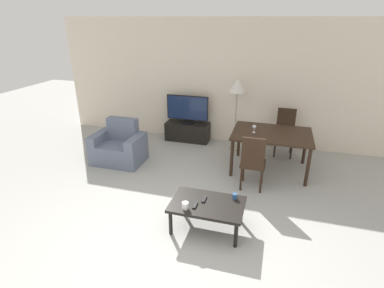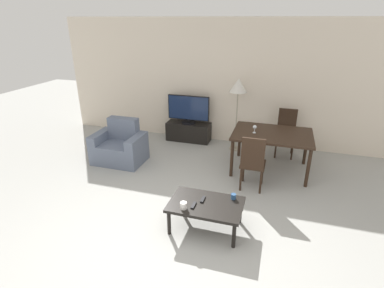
{
  "view_description": "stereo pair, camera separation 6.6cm",
  "coord_description": "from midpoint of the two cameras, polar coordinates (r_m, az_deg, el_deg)",
  "views": [
    {
      "loc": [
        1.18,
        -2.69,
        2.67
      ],
      "look_at": [
        -0.16,
        1.91,
        0.65
      ],
      "focal_mm": 28.0,
      "sensor_mm": 36.0,
      "label": 1
    },
    {
      "loc": [
        1.24,
        -2.67,
        2.67
      ],
      "look_at": [
        -0.16,
        1.91,
        0.65
      ],
      "focal_mm": 28.0,
      "sensor_mm": 36.0,
      "label": 2
    }
  ],
  "objects": [
    {
      "name": "ground_plane",
      "position": [
        3.97,
        -6.33,
        -19.53
      ],
      "size": [
        18.0,
        18.0,
        0.0
      ],
      "primitive_type": "plane",
      "color": "#9E9E99"
    },
    {
      "name": "wall_back",
      "position": [
        6.76,
        5.75,
        11.52
      ],
      "size": [
        7.71,
        0.06,
        2.7
      ],
      "color": "beige",
      "rests_on": "ground_plane"
    },
    {
      "name": "armchair",
      "position": [
        6.11,
        -13.97,
        -0.66
      ],
      "size": [
        0.97,
        0.69,
        0.84
      ],
      "color": "slate",
      "rests_on": "ground_plane"
    },
    {
      "name": "tv_stand",
      "position": [
        7.01,
        -1.12,
        2.37
      ],
      "size": [
        1.01,
        0.38,
        0.43
      ],
      "color": "black",
      "rests_on": "ground_plane"
    },
    {
      "name": "tv",
      "position": [
        6.83,
        -1.16,
        6.58
      ],
      "size": [
        0.96,
        0.32,
        0.64
      ],
      "color": "black",
      "rests_on": "tv_stand"
    },
    {
      "name": "coffee_table",
      "position": [
        4.08,
        2.47,
        -11.72
      ],
      "size": [
        0.97,
        0.63,
        0.4
      ],
      "color": "black",
      "rests_on": "ground_plane"
    },
    {
      "name": "dining_table",
      "position": [
        5.65,
        14.61,
        1.36
      ],
      "size": [
        1.41,
        1.02,
        0.74
      ],
      "color": "black",
      "rests_on": "ground_plane"
    },
    {
      "name": "dining_chair_near",
      "position": [
        4.96,
        11.15,
        -3.17
      ],
      "size": [
        0.4,
        0.4,
        0.97
      ],
      "color": "black",
      "rests_on": "ground_plane"
    },
    {
      "name": "dining_chair_far",
      "position": [
        6.48,
        17.01,
        2.56
      ],
      "size": [
        0.4,
        0.4,
        0.97
      ],
      "color": "black",
      "rests_on": "ground_plane"
    },
    {
      "name": "floor_lamp",
      "position": [
        6.26,
        8.33,
        10.46
      ],
      "size": [
        0.36,
        0.36,
        1.55
      ],
      "color": "gray",
      "rests_on": "ground_plane"
    },
    {
      "name": "remote_primary",
      "position": [
        4.11,
        1.87,
        -10.47
      ],
      "size": [
        0.04,
        0.15,
        0.02
      ],
      "color": "black",
      "rests_on": "coffee_table"
    },
    {
      "name": "remote_secondary",
      "position": [
        3.99,
        0.11,
        -11.58
      ],
      "size": [
        0.04,
        0.15,
        0.02
      ],
      "color": "black",
      "rests_on": "coffee_table"
    },
    {
      "name": "cup_white_near",
      "position": [
        3.93,
        -1.8,
        -11.64
      ],
      "size": [
        0.09,
        0.09,
        0.09
      ],
      "color": "white",
      "rests_on": "coffee_table"
    },
    {
      "name": "cup_colored_far",
      "position": [
        4.16,
        7.68,
        -9.82
      ],
      "size": [
        0.07,
        0.07,
        0.08
      ],
      "color": "navy",
      "rests_on": "coffee_table"
    },
    {
      "name": "wine_glass_left",
      "position": [
        5.54,
        11.45,
        3.17
      ],
      "size": [
        0.07,
        0.07,
        0.15
      ],
      "color": "silver",
      "rests_on": "dining_table"
    }
  ]
}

